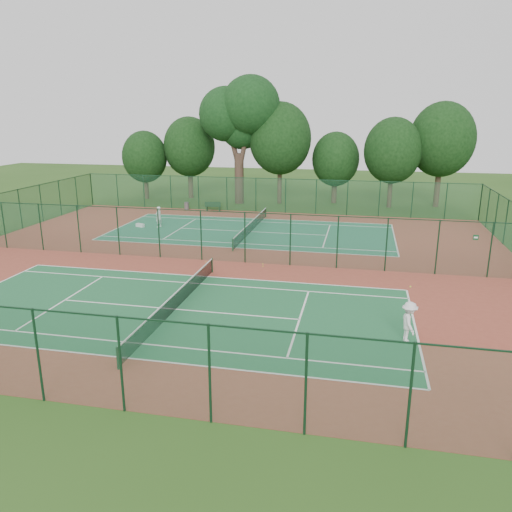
{
  "coord_description": "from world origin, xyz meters",
  "views": [
    {
      "loc": [
        9.03,
        -31.63,
        9.76
      ],
      "look_at": [
        3.1,
        -3.74,
        1.6
      ],
      "focal_mm": 35.0,
      "sensor_mm": 36.0,
      "label": 1
    }
  ],
  "objects_px": {
    "player_near": "(409,322)",
    "bench": "(213,206)",
    "big_tree": "(240,114)",
    "player_far": "(159,217)",
    "trash_bin": "(187,206)",
    "kit_bag": "(140,225)"
  },
  "relations": [
    {
      "from": "player_near",
      "to": "bench",
      "type": "xyz_separation_m",
      "value": [
        -17.3,
        27.77,
        -0.43
      ]
    },
    {
      "from": "bench",
      "to": "big_tree",
      "type": "relative_size",
      "value": 0.12
    },
    {
      "from": "player_near",
      "to": "player_far",
      "type": "height_order",
      "value": "player_near"
    },
    {
      "from": "player_far",
      "to": "trash_bin",
      "type": "relative_size",
      "value": 2.18
    },
    {
      "from": "bench",
      "to": "player_far",
      "type": "bearing_deg",
      "value": -113.79
    },
    {
      "from": "player_near",
      "to": "bench",
      "type": "relative_size",
      "value": 1.12
    },
    {
      "from": "big_tree",
      "to": "trash_bin",
      "type": "bearing_deg",
      "value": -129.15
    },
    {
      "from": "player_far",
      "to": "trash_bin",
      "type": "distance_m",
      "value": 8.29
    },
    {
      "from": "player_far",
      "to": "kit_bag",
      "type": "relative_size",
      "value": 2.27
    },
    {
      "from": "player_far",
      "to": "big_tree",
      "type": "bearing_deg",
      "value": -176.77
    },
    {
      "from": "kit_bag",
      "to": "big_tree",
      "type": "relative_size",
      "value": 0.06
    },
    {
      "from": "bench",
      "to": "kit_bag",
      "type": "relative_size",
      "value": 2.08
    },
    {
      "from": "player_near",
      "to": "player_far",
      "type": "distance_m",
      "value": 27.87
    },
    {
      "from": "player_far",
      "to": "trash_bin",
      "type": "bearing_deg",
      "value": -157.66
    },
    {
      "from": "trash_bin",
      "to": "player_near",
      "type": "bearing_deg",
      "value": -54.03
    },
    {
      "from": "bench",
      "to": "player_near",
      "type": "bearing_deg",
      "value": -64.6
    },
    {
      "from": "bench",
      "to": "big_tree",
      "type": "bearing_deg",
      "value": 67.64
    },
    {
      "from": "trash_bin",
      "to": "big_tree",
      "type": "distance_m",
      "value": 11.71
    },
    {
      "from": "player_far",
      "to": "player_near",
      "type": "bearing_deg",
      "value": 65.32
    },
    {
      "from": "kit_bag",
      "to": "big_tree",
      "type": "height_order",
      "value": "big_tree"
    },
    {
      "from": "kit_bag",
      "to": "trash_bin",
      "type": "bearing_deg",
      "value": 101.6
    },
    {
      "from": "player_far",
      "to": "bench",
      "type": "height_order",
      "value": "player_far"
    }
  ]
}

